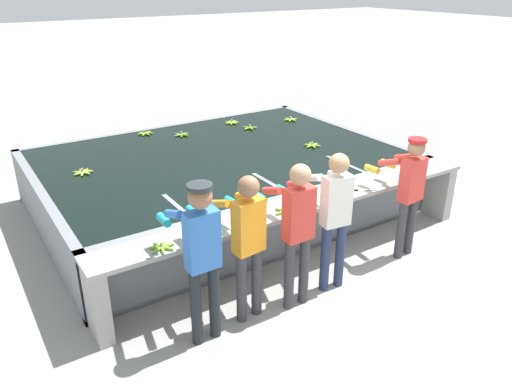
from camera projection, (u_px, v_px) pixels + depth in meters
ground_plane at (313, 272)px, 6.17m from camera, size 80.00×80.00×0.00m
wash_tank at (220, 180)px, 7.82m from camera, size 5.32×3.83×0.86m
work_ledge at (304, 219)px, 6.09m from camera, size 5.32×0.45×0.86m
worker_0 at (201, 248)px, 4.66m from camera, size 0.41×0.72×1.69m
worker_1 at (247, 235)px, 5.01m from camera, size 0.45×0.73×1.62m
worker_2 at (296, 223)px, 5.20m from camera, size 0.40×0.71×1.66m
worker_3 at (334, 209)px, 5.51m from camera, size 0.47×0.73×1.66m
worker_4 at (409, 187)px, 6.19m from camera, size 0.45×0.73×1.59m
banana_bunch_floating_0 at (250, 128)px, 8.89m from camera, size 0.28×0.27×0.08m
banana_bunch_floating_1 at (145, 133)px, 8.58m from camera, size 0.28×0.28×0.08m
banana_bunch_floating_2 at (83, 172)px, 6.88m from camera, size 0.28×0.28×0.08m
banana_bunch_floating_3 at (290, 119)px, 9.39m from camera, size 0.28×0.28×0.08m
banana_bunch_floating_4 at (232, 122)px, 9.20m from camera, size 0.28×0.28×0.08m
banana_bunch_floating_5 at (312, 145)px, 7.97m from camera, size 0.28×0.28×0.08m
banana_bunch_floating_6 at (181, 135)px, 8.50m from camera, size 0.28×0.27×0.08m
banana_bunch_ledge_0 at (162, 247)px, 4.98m from camera, size 0.28×0.28×0.08m
banana_bunch_ledge_1 at (285, 211)px, 5.73m from camera, size 0.27×0.28×0.08m
knife_0 at (359, 190)px, 6.32m from camera, size 0.32×0.19×0.02m
knife_1 at (330, 195)px, 6.17m from camera, size 0.28×0.26×0.02m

